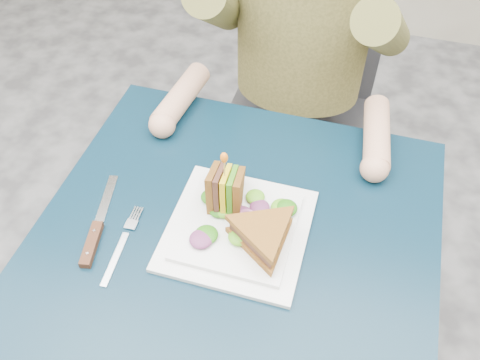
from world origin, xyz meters
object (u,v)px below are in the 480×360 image
(plate, at_px, (238,229))
(fork, at_px, (121,246))
(table, at_px, (233,263))
(knife, at_px, (95,235))
(chair, at_px, (301,88))
(sandwich_flat, at_px, (263,235))
(sandwich_upright, at_px, (225,191))

(plate, xyz_separation_m, fork, (-0.20, -0.09, -0.01))
(table, height_order, knife, knife)
(table, xyz_separation_m, fork, (-0.19, -0.07, 0.08))
(chair, height_order, plate, chair)
(chair, distance_m, sandwich_flat, 0.76)
(plate, bearing_deg, knife, -160.99)
(table, distance_m, sandwich_flat, 0.14)
(plate, relative_size, knife, 1.18)
(table, distance_m, knife, 0.27)
(plate, relative_size, sandwich_upright, 1.78)
(plate, height_order, fork, plate)
(fork, bearing_deg, sandwich_flat, 15.25)
(fork, xyz_separation_m, knife, (-0.06, 0.01, 0.00))
(sandwich_upright, xyz_separation_m, fork, (-0.16, -0.14, -0.05))
(sandwich_flat, height_order, fork, sandwich_flat)
(sandwich_upright, distance_m, fork, 0.22)
(fork, bearing_deg, plate, 25.45)
(fork, height_order, knife, knife)
(sandwich_flat, height_order, knife, sandwich_flat)
(fork, relative_size, knife, 0.82)
(chair, bearing_deg, sandwich_upright, -92.97)
(plate, xyz_separation_m, sandwich_upright, (-0.04, 0.04, 0.05))
(plate, bearing_deg, table, -98.93)
(sandwich_upright, relative_size, fork, 0.81)
(sandwich_flat, bearing_deg, chair, 94.63)
(table, xyz_separation_m, chair, (0.00, 0.72, -0.11))
(sandwich_flat, relative_size, knife, 0.93)
(table, bearing_deg, chair, 90.00)
(table, relative_size, sandwich_flat, 3.68)
(chair, relative_size, plate, 3.58)
(plate, xyz_separation_m, sandwich_flat, (0.06, -0.03, 0.04))
(chair, bearing_deg, knife, -107.61)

